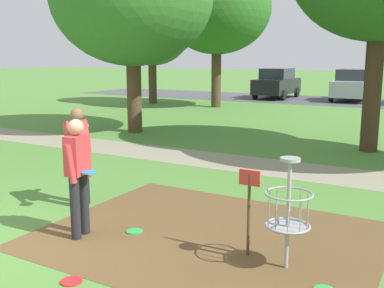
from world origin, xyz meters
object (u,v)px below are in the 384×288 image
object	(u,v)px
tree_near_right	(152,33)
parked_car_leftmost	(277,83)
disc_golf_basket	(284,208)
tree_mid_center	(217,8)
parked_car_center_left	(352,85)
player_foreground_watching	(78,150)
player_throwing	(78,171)
frisbee_mid_grass	(135,231)
frisbee_near_basket	(71,281)

from	to	relation	value
tree_near_right	parked_car_leftmost	size ratio (longest dim) A/B	1.33
disc_golf_basket	tree_mid_center	world-z (taller)	tree_mid_center
tree_mid_center	parked_car_center_left	distance (m)	9.65
player_foreground_watching	tree_near_right	distance (m)	18.01
player_throwing	parked_car_leftmost	bearing A→B (deg)	102.78
tree_mid_center	frisbee_mid_grass	bearing A→B (deg)	-67.06
player_foreground_watching	parked_car_center_left	size ratio (longest dim) A/B	0.40
frisbee_near_basket	player_foreground_watching	bearing A→B (deg)	131.33
frisbee_near_basket	frisbee_mid_grass	size ratio (longest dim) A/B	1.01
tree_near_right	frisbee_near_basket	bearing A→B (deg)	-57.90
frisbee_mid_grass	player_foreground_watching	bearing A→B (deg)	161.08
parked_car_leftmost	parked_car_center_left	distance (m)	4.45
player_throwing	tree_near_right	distance (m)	19.42
frisbee_mid_grass	frisbee_near_basket	bearing A→B (deg)	-79.54
frisbee_near_basket	player_throwing	bearing A→B (deg)	128.67
player_foreground_watching	frisbee_mid_grass	distance (m)	1.94
frisbee_mid_grass	tree_mid_center	distance (m)	17.88
disc_golf_basket	player_throwing	xyz separation A→B (m)	(-2.84, -0.51, 0.21)
frisbee_mid_grass	parked_car_center_left	distance (m)	22.83
frisbee_mid_grass	parked_car_center_left	size ratio (longest dim) A/B	0.06
tree_mid_center	tree_near_right	bearing A→B (deg)	179.68
disc_golf_basket	tree_mid_center	bearing A→B (deg)	119.52
frisbee_near_basket	tree_near_right	distance (m)	20.95
player_foreground_watching	tree_mid_center	world-z (taller)	tree_mid_center
parked_car_center_left	player_foreground_watching	bearing A→B (deg)	-90.68
frisbee_mid_grass	tree_mid_center	world-z (taller)	tree_mid_center
frisbee_near_basket	tree_mid_center	xyz separation A→B (m)	(-7.00, 17.43, 4.91)
tree_near_right	parked_car_center_left	distance (m)	11.97
tree_mid_center	disc_golf_basket	bearing A→B (deg)	-60.48
disc_golf_basket	tree_mid_center	xyz separation A→B (m)	(-8.97, 15.83, 4.17)
player_throwing	parked_car_leftmost	size ratio (longest dim) A/B	0.41
player_throwing	frisbee_near_basket	bearing A→B (deg)	-51.33
player_foreground_watching	frisbee_mid_grass	size ratio (longest dim) A/B	6.96
player_foreground_watching	parked_car_center_left	distance (m)	22.23
player_throwing	frisbee_mid_grass	bearing A→B (deg)	41.39
disc_golf_basket	parked_car_center_left	bearing A→B (deg)	98.96
player_foreground_watching	frisbee_near_basket	bearing A→B (deg)	-48.67
player_throwing	frisbee_mid_grass	size ratio (longest dim) A/B	6.96
parked_car_leftmost	player_foreground_watching	bearing A→B (deg)	-79.17
frisbee_mid_grass	tree_near_right	world-z (taller)	tree_near_right
player_throwing	tree_near_right	world-z (taller)	tree_near_right
frisbee_mid_grass	tree_near_right	xyz separation A→B (m)	(-10.65, 15.85, 3.79)
player_foreground_watching	frisbee_near_basket	world-z (taller)	player_foreground_watching
tree_mid_center	parked_car_leftmost	bearing A→B (deg)	81.58
tree_mid_center	parked_car_leftmost	size ratio (longest dim) A/B	1.72
disc_golf_basket	player_foreground_watching	distance (m)	3.90
parked_car_center_left	frisbee_near_basket	bearing A→B (deg)	-86.20
tree_mid_center	frisbee_near_basket	bearing A→B (deg)	-68.13
frisbee_near_basket	parked_car_leftmost	size ratio (longest dim) A/B	0.06
disc_golf_basket	player_throwing	distance (m)	2.89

